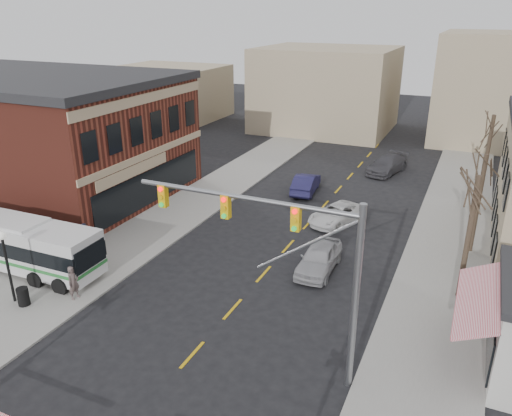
{
  "coord_description": "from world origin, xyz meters",
  "views": [
    {
      "loc": [
        10.11,
        -13.44,
        14.41
      ],
      "look_at": [
        -1.08,
        11.32,
        3.5
      ],
      "focal_mm": 35.0,
      "sensor_mm": 36.0,
      "label": 1
    }
  ],
  "objects_px": {
    "traffic_signal_mast": "(291,248)",
    "pedestrian_far": "(86,236)",
    "car_a": "(319,258)",
    "car_d": "(387,165)",
    "trash_bin": "(23,297)",
    "car_c": "(336,214)",
    "car_b": "(306,183)",
    "street_lamp": "(5,252)",
    "pedestrian_near": "(74,283)",
    "transit_bus": "(10,242)"
  },
  "relations": [
    {
      "from": "traffic_signal_mast",
      "to": "pedestrian_far",
      "type": "relative_size",
      "value": 5.53
    },
    {
      "from": "car_a",
      "to": "car_d",
      "type": "distance_m",
      "value": 20.68
    },
    {
      "from": "trash_bin",
      "to": "car_c",
      "type": "xyz_separation_m",
      "value": [
        11.72,
        17.25,
        0.07
      ]
    },
    {
      "from": "traffic_signal_mast",
      "to": "car_b",
      "type": "distance_m",
      "value": 22.71
    },
    {
      "from": "car_a",
      "to": "car_d",
      "type": "xyz_separation_m",
      "value": [
        0.07,
        20.68,
        -0.02
      ]
    },
    {
      "from": "street_lamp",
      "to": "pedestrian_far",
      "type": "relative_size",
      "value": 2.29
    },
    {
      "from": "car_b",
      "to": "car_c",
      "type": "distance_m",
      "value": 6.63
    },
    {
      "from": "trash_bin",
      "to": "car_c",
      "type": "distance_m",
      "value": 20.86
    },
    {
      "from": "car_c",
      "to": "pedestrian_far",
      "type": "bearing_deg",
      "value": -121.47
    },
    {
      "from": "car_d",
      "to": "car_a",
      "type": "bearing_deg",
      "value": -76.02
    },
    {
      "from": "pedestrian_near",
      "to": "pedestrian_far",
      "type": "xyz_separation_m",
      "value": [
        -3.52,
        4.8,
        -0.06
      ]
    },
    {
      "from": "transit_bus",
      "to": "pedestrian_near",
      "type": "xyz_separation_m",
      "value": [
        5.86,
        -1.26,
        -0.67
      ]
    },
    {
      "from": "street_lamp",
      "to": "pedestrian_far",
      "type": "bearing_deg",
      "value": 97.14
    },
    {
      "from": "car_d",
      "to": "pedestrian_near",
      "type": "bearing_deg",
      "value": -96.2
    },
    {
      "from": "pedestrian_near",
      "to": "pedestrian_far",
      "type": "relative_size",
      "value": 1.07
    },
    {
      "from": "street_lamp",
      "to": "car_a",
      "type": "height_order",
      "value": "street_lamp"
    },
    {
      "from": "car_c",
      "to": "pedestrian_near",
      "type": "xyz_separation_m",
      "value": [
        -9.74,
        -15.67,
        0.39
      ]
    },
    {
      "from": "car_b",
      "to": "car_c",
      "type": "bearing_deg",
      "value": 121.23
    },
    {
      "from": "pedestrian_far",
      "to": "street_lamp",
      "type": "bearing_deg",
      "value": -111.39
    },
    {
      "from": "pedestrian_far",
      "to": "car_c",
      "type": "bearing_deg",
      "value": 10.81
    },
    {
      "from": "street_lamp",
      "to": "pedestrian_far",
      "type": "height_order",
      "value": "street_lamp"
    },
    {
      "from": "street_lamp",
      "to": "pedestrian_near",
      "type": "bearing_deg",
      "value": 29.33
    },
    {
      "from": "transit_bus",
      "to": "car_a",
      "type": "xyz_separation_m",
      "value": [
        16.6,
        7.18,
        -0.92
      ]
    },
    {
      "from": "car_a",
      "to": "pedestrian_far",
      "type": "distance_m",
      "value": 14.72
    },
    {
      "from": "traffic_signal_mast",
      "to": "trash_bin",
      "type": "xyz_separation_m",
      "value": [
        -14.11,
        -1.26,
        -5.12
      ]
    },
    {
      "from": "traffic_signal_mast",
      "to": "car_a",
      "type": "xyz_separation_m",
      "value": [
        -1.39,
        8.76,
        -4.91
      ]
    },
    {
      "from": "transit_bus",
      "to": "car_b",
      "type": "distance_m",
      "value": 22.75
    },
    {
      "from": "car_b",
      "to": "pedestrian_near",
      "type": "xyz_separation_m",
      "value": [
        -5.64,
        -20.87,
        0.27
      ]
    },
    {
      "from": "car_a",
      "to": "pedestrian_near",
      "type": "distance_m",
      "value": 13.67
    },
    {
      "from": "trash_bin",
      "to": "car_a",
      "type": "bearing_deg",
      "value": 38.23
    },
    {
      "from": "car_c",
      "to": "pedestrian_far",
      "type": "height_order",
      "value": "pedestrian_far"
    },
    {
      "from": "traffic_signal_mast",
      "to": "trash_bin",
      "type": "bearing_deg",
      "value": -174.9
    },
    {
      "from": "street_lamp",
      "to": "car_b",
      "type": "xyz_separation_m",
      "value": [
        8.36,
        22.4,
        -2.22
      ]
    },
    {
      "from": "pedestrian_far",
      "to": "traffic_signal_mast",
      "type": "bearing_deg",
      "value": -46.65
    },
    {
      "from": "transit_bus",
      "to": "street_lamp",
      "type": "xyz_separation_m",
      "value": [
        3.13,
        -2.79,
        1.28
      ]
    },
    {
      "from": "car_d",
      "to": "pedestrian_far",
      "type": "height_order",
      "value": "pedestrian_far"
    },
    {
      "from": "trash_bin",
      "to": "pedestrian_far",
      "type": "bearing_deg",
      "value": 103.57
    },
    {
      "from": "transit_bus",
      "to": "traffic_signal_mast",
      "type": "xyz_separation_m",
      "value": [
        17.99,
        -1.58,
        4.0
      ]
    },
    {
      "from": "street_lamp",
      "to": "pedestrian_near",
      "type": "height_order",
      "value": "street_lamp"
    },
    {
      "from": "car_b",
      "to": "car_a",
      "type": "bearing_deg",
      "value": 105.27
    },
    {
      "from": "transit_bus",
      "to": "car_b",
      "type": "xyz_separation_m",
      "value": [
        11.5,
        19.61,
        -0.94
      ]
    },
    {
      "from": "trash_bin",
      "to": "pedestrian_far",
      "type": "height_order",
      "value": "pedestrian_far"
    },
    {
      "from": "car_a",
      "to": "car_c",
      "type": "bearing_deg",
      "value": 96.86
    },
    {
      "from": "street_lamp",
      "to": "traffic_signal_mast",
      "type": "bearing_deg",
      "value": 4.67
    },
    {
      "from": "trash_bin",
      "to": "car_c",
      "type": "bearing_deg",
      "value": 55.81
    },
    {
      "from": "car_c",
      "to": "pedestrian_far",
      "type": "distance_m",
      "value": 17.15
    },
    {
      "from": "traffic_signal_mast",
      "to": "street_lamp",
      "type": "distance_m",
      "value": 15.15
    },
    {
      "from": "street_lamp",
      "to": "car_c",
      "type": "bearing_deg",
      "value": 54.07
    },
    {
      "from": "car_d",
      "to": "car_c",
      "type": "bearing_deg",
      "value": -80.37
    },
    {
      "from": "traffic_signal_mast",
      "to": "car_b",
      "type": "height_order",
      "value": "traffic_signal_mast"
    }
  ]
}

